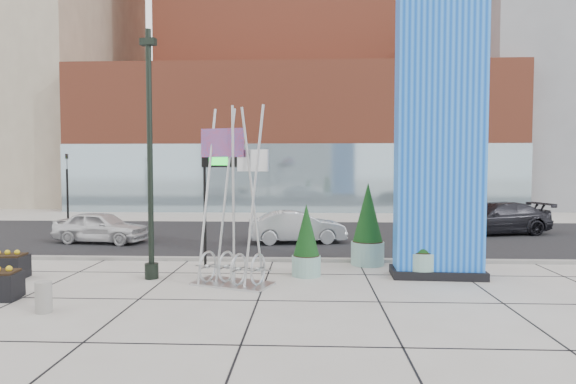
{
  "coord_description": "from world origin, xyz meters",
  "views": [
    {
      "loc": [
        2.26,
        -12.74,
        3.33
      ],
      "look_at": [
        1.62,
        2.0,
        2.55
      ],
      "focal_mm": 30.0,
      "sensor_mm": 36.0,
      "label": 1
    }
  ],
  "objects_px": {
    "concrete_bollard": "(44,297)",
    "overhead_street_sign": "(224,170)",
    "blue_pylon": "(439,131)",
    "car_white_west": "(101,227)",
    "lamp_post": "(150,178)",
    "public_art_sculpture": "(233,239)",
    "car_silver_mid": "(297,227)"
  },
  "relations": [
    {
      "from": "concrete_bollard",
      "to": "overhead_street_sign",
      "type": "xyz_separation_m",
      "value": [
        3.28,
        4.97,
        2.87
      ]
    },
    {
      "from": "blue_pylon",
      "to": "overhead_street_sign",
      "type": "height_order",
      "value": "blue_pylon"
    },
    {
      "from": "blue_pylon",
      "to": "car_white_west",
      "type": "bearing_deg",
      "value": 158.21
    },
    {
      "from": "lamp_post",
      "to": "concrete_bollard",
      "type": "relative_size",
      "value": 10.29
    },
    {
      "from": "overhead_street_sign",
      "to": "blue_pylon",
      "type": "bearing_deg",
      "value": -28.65
    },
    {
      "from": "public_art_sculpture",
      "to": "car_silver_mid",
      "type": "height_order",
      "value": "public_art_sculpture"
    },
    {
      "from": "public_art_sculpture",
      "to": "overhead_street_sign",
      "type": "xyz_separation_m",
      "value": [
        -0.63,
        2.21,
        1.91
      ]
    },
    {
      "from": "lamp_post",
      "to": "public_art_sculpture",
      "type": "relative_size",
      "value": 1.46
    },
    {
      "from": "overhead_street_sign",
      "to": "car_white_west",
      "type": "bearing_deg",
      "value": 121.66
    },
    {
      "from": "blue_pylon",
      "to": "public_art_sculpture",
      "type": "bearing_deg",
      "value": -165.64
    },
    {
      "from": "concrete_bollard",
      "to": "blue_pylon",
      "type": "bearing_deg",
      "value": 21.93
    },
    {
      "from": "blue_pylon",
      "to": "public_art_sculpture",
      "type": "height_order",
      "value": "blue_pylon"
    },
    {
      "from": "lamp_post",
      "to": "concrete_bollard",
      "type": "xyz_separation_m",
      "value": [
        -1.38,
        -3.39,
        -2.64
      ]
    },
    {
      "from": "concrete_bollard",
      "to": "overhead_street_sign",
      "type": "relative_size",
      "value": 0.19
    },
    {
      "from": "public_art_sculpture",
      "to": "car_silver_mid",
      "type": "distance_m",
      "value": 7.7
    },
    {
      "from": "lamp_post",
      "to": "public_art_sculpture",
      "type": "height_order",
      "value": "lamp_post"
    },
    {
      "from": "car_white_west",
      "to": "car_silver_mid",
      "type": "height_order",
      "value": "car_silver_mid"
    },
    {
      "from": "blue_pylon",
      "to": "concrete_bollard",
      "type": "xyz_separation_m",
      "value": [
        -9.93,
        -4.0,
        -4.03
      ]
    },
    {
      "from": "public_art_sculpture",
      "to": "lamp_post",
      "type": "bearing_deg",
      "value": -173.79
    },
    {
      "from": "car_white_west",
      "to": "lamp_post",
      "type": "bearing_deg",
      "value": -137.48
    },
    {
      "from": "blue_pylon",
      "to": "public_art_sculpture",
      "type": "distance_m",
      "value": 6.87
    },
    {
      "from": "overhead_street_sign",
      "to": "car_white_west",
      "type": "xyz_separation_m",
      "value": [
        -6.3,
        4.93,
        -2.53
      ]
    },
    {
      "from": "concrete_bollard",
      "to": "car_white_west",
      "type": "xyz_separation_m",
      "value": [
        -3.01,
        9.9,
        0.33
      ]
    },
    {
      "from": "concrete_bollard",
      "to": "car_white_west",
      "type": "height_order",
      "value": "car_white_west"
    },
    {
      "from": "lamp_post",
      "to": "car_silver_mid",
      "type": "height_order",
      "value": "lamp_post"
    },
    {
      "from": "blue_pylon",
      "to": "concrete_bollard",
      "type": "relative_size",
      "value": 12.78
    },
    {
      "from": "lamp_post",
      "to": "car_silver_mid",
      "type": "distance_m",
      "value": 8.36
    },
    {
      "from": "lamp_post",
      "to": "car_silver_mid",
      "type": "bearing_deg",
      "value": 58.81
    },
    {
      "from": "lamp_post",
      "to": "car_silver_mid",
      "type": "relative_size",
      "value": 1.74
    },
    {
      "from": "lamp_post",
      "to": "overhead_street_sign",
      "type": "distance_m",
      "value": 2.49
    },
    {
      "from": "public_art_sculpture",
      "to": "concrete_bollard",
      "type": "relative_size",
      "value": 7.03
    },
    {
      "from": "concrete_bollard",
      "to": "car_white_west",
      "type": "relative_size",
      "value": 0.18
    }
  ]
}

